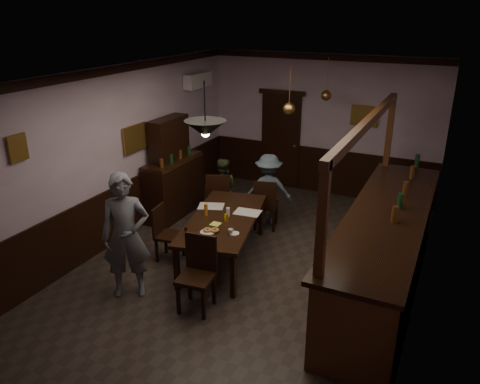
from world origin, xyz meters
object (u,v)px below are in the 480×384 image
Objects in this scene: soda_can at (226,218)px; coffee_cup at (231,231)px; dining_table at (223,221)px; person_seated_left at (222,189)px; chair_side at (165,231)px; person_seated_right at (268,189)px; pendant_brass_far at (326,95)px; chair_far_left at (219,197)px; pendant_iron at (205,129)px; chair_far_right at (265,202)px; person_standing at (126,236)px; sideboard at (173,177)px; pendant_brass_mid at (289,109)px; bar_counter at (384,248)px; chair_near at (198,269)px.

coffee_cup is at bearing -54.49° from soda_can.
person_seated_left reaches higher than dining_table.
chair_side is 0.67× the size of person_seated_right.
coffee_cup is at bearing 98.75° from person_seated_left.
pendant_brass_far is (0.77, 2.80, 1.61)m from dining_table.
chair_far_left is 1.28× the size of pendant_brass_far.
pendant_iron is at bearing -136.06° from coffee_cup.
person_seated_right is (0.11, 1.61, -0.00)m from dining_table.
chair_far_right is 0.71× the size of person_seated_right.
person_standing reaches higher than soda_can.
person_seated_left is at bearing -97.21° from chair_far_left.
person_seated_right is 2.11m from pendant_brass_far.
sideboard is (-1.85, 1.30, -0.03)m from soda_can.
pendant_brass_mid is at bearing -97.61° from pendant_brass_far.
person_seated_left is 10.19× the size of soda_can.
bar_counter reaches higher than coffee_cup.
dining_table is 3.32m from pendant_brass_far.
dining_table is 1.88m from pendant_iron.
sideboard is 3.19m from pendant_iron.
dining_table is at bearing 116.14° from coffee_cup.
coffee_cup is 0.02× the size of bar_counter.
chair_far_right is 0.50× the size of sideboard.
chair_far_right is 0.94× the size of chair_near.
pendant_brass_mid reaches higher than bar_counter.
bar_counter reaches higher than person_seated_left.
chair_far_left is 0.94m from person_seated_right.
person_standing reaches higher than person_seated_left.
chair_near is 1.23m from soda_can.
person_seated_left is 0.27× the size of bar_counter.
pendant_brass_mid is (-1.89, 0.98, 1.67)m from bar_counter.
pendant_iron is (0.94, -2.20, 1.77)m from person_seated_left.
person_standing is 1.49× the size of person_seated_left.
pendant_brass_far is (0.66, 2.89, 1.49)m from soda_can.
person_seated_left is at bearing 12.14° from sideboard.
pendant_iron is (0.93, 0.66, 1.47)m from person_standing.
pendant_iron is (0.87, -1.93, 1.81)m from chair_far_left.
bar_counter reaches higher than person_seated_right.
person_seated_right is at bearing 146.34° from pendant_brass_mid.
person_seated_left is (-0.77, 1.42, -0.07)m from dining_table.
sideboard is 3.34m from pendant_brass_far.
bar_counter is at bearing 7.47° from dining_table.
sideboard is 2.67× the size of pendant_iron.
soda_can is at bearing -35.14° from sideboard.
person_seated_right is at bearing -33.44° from chair_side.
person_seated_right is (0.87, 3.06, -0.23)m from person_standing.
chair_near is at bearing -76.71° from pendant_iron.
soda_can is at bearing -80.62° from chair_side.
soda_can is 3.32m from pendant_brass_far.
pendant_iron reaches higher than sideboard.
sideboard is at bearing -147.61° from pendant_brass_far.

